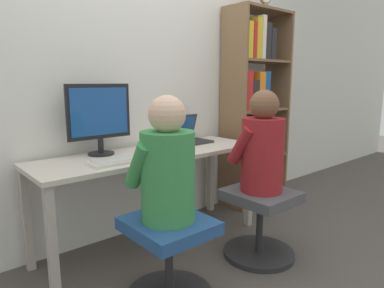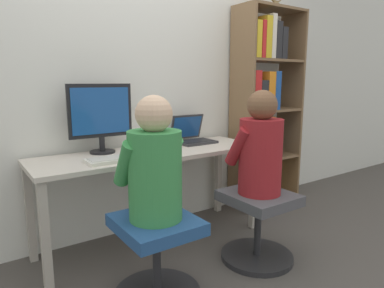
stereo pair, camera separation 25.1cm
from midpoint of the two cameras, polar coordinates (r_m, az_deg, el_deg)
name	(u,v)px [view 2 (the right image)]	position (r m, az deg, el deg)	size (l,w,h in m)	color
ground_plane	(173,257)	(2.56, -0.24, -18.35)	(14.00, 14.00, 0.00)	#4C4742
wall_back	(130,72)	(2.77, -7.67, 11.76)	(10.00, 0.05, 2.60)	silver
desk	(153,163)	(2.54, -3.78, -3.14)	(1.73, 0.55, 0.72)	beige
desktop_monitor	(101,116)	(2.49, -12.18, 4.55)	(0.46, 0.18, 0.49)	black
laptop	(193,137)	(2.89, 2.62, 1.20)	(0.31, 0.29, 0.23)	#2D2D30
keyboard	(121,158)	(2.27, -8.67, -2.39)	(0.45, 0.17, 0.03)	silver
computer_mouse_by_keyboard	(161,153)	(2.39, -2.27, -1.46)	(0.06, 0.12, 0.04)	silver
office_chair_left	(157,254)	(2.02, -2.22, -17.90)	(0.50, 0.50, 0.48)	#262628
office_chair_right	(258,222)	(2.48, 13.86, -12.61)	(0.50, 0.50, 0.48)	#262628
person_at_monitor	(154,166)	(1.84, -2.41, -3.69)	(0.36, 0.32, 0.68)	#388C47
person_at_laptop	(260,148)	(2.34, 14.32, -0.74)	(0.35, 0.32, 0.69)	maroon
bookshelf	(262,114)	(3.39, 13.74, 4.94)	(0.70, 0.32, 1.91)	brown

